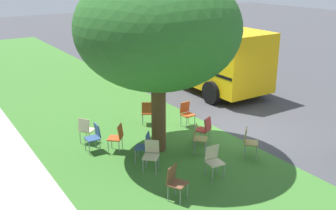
{
  "coord_description": "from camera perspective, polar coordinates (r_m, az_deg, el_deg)",
  "views": [
    {
      "loc": [
        -9.39,
        8.75,
        5.34
      ],
      "look_at": [
        1.03,
        1.97,
        1.05
      ],
      "focal_mm": 42.41,
      "sensor_mm": 36.0,
      "label": 1
    }
  ],
  "objects": [
    {
      "name": "chair_11",
      "position": [
        14.06,
        2.7,
        -1.04
      ],
      "size": [
        0.44,
        0.44,
        0.88
      ],
      "color": "#C64C1E",
      "rests_on": "ground"
    },
    {
      "name": "chair_7",
      "position": [
        9.7,
        1.05,
        -10.76
      ],
      "size": [
        0.56,
        0.55,
        0.88
      ],
      "color": "brown",
      "rests_on": "ground"
    },
    {
      "name": "chair_1",
      "position": [
        12.19,
        -7.31,
        -4.44
      ],
      "size": [
        0.59,
        0.59,
        0.88
      ],
      "color": "#C64C1E",
      "rests_on": "ground"
    },
    {
      "name": "chair_0",
      "position": [
        12.03,
        11.53,
        -4.99
      ],
      "size": [
        0.59,
        0.59,
        0.88
      ],
      "color": "olive",
      "rests_on": "ground"
    },
    {
      "name": "school_bus",
      "position": [
        20.02,
        1.95,
        8.72
      ],
      "size": [
        10.4,
        2.8,
        2.88
      ],
      "color": "yellow",
      "rests_on": "ground"
    },
    {
      "name": "chair_2",
      "position": [
        12.9,
        -11.7,
        -3.32
      ],
      "size": [
        0.58,
        0.58,
        0.88
      ],
      "color": "beige",
      "rests_on": "ground"
    },
    {
      "name": "chair_4",
      "position": [
        11.51,
        -3.36,
        -5.76
      ],
      "size": [
        0.59,
        0.59,
        0.88
      ],
      "color": "#335184",
      "rests_on": "ground"
    },
    {
      "name": "chair_5",
      "position": [
        12.09,
        4.36,
        -4.52
      ],
      "size": [
        0.59,
        0.59,
        0.88
      ],
      "color": "olive",
      "rests_on": "ground"
    },
    {
      "name": "street_tree",
      "position": [
        11.35,
        -1.46,
        10.84
      ],
      "size": [
        4.74,
        4.74,
        5.49
      ],
      "color": "brown",
      "rests_on": "ground"
    },
    {
      "name": "chair_8",
      "position": [
        12.32,
        -10.55,
        -4.34
      ],
      "size": [
        0.44,
        0.44,
        0.88
      ],
      "color": "#335184",
      "rests_on": "ground"
    },
    {
      "name": "chair_9",
      "position": [
        11.02,
        -2.43,
        -6.93
      ],
      "size": [
        0.59,
        0.59,
        0.88
      ],
      "color": "beige",
      "rests_on": "ground"
    },
    {
      "name": "chair_10",
      "position": [
        14.16,
        -2.96,
        -0.89
      ],
      "size": [
        0.57,
        0.57,
        0.88
      ],
      "color": "#C64C1E",
      "rests_on": "ground"
    },
    {
      "name": "chair_6",
      "position": [
        10.76,
        6.59,
        -7.73
      ],
      "size": [
        0.47,
        0.46,
        0.88
      ],
      "color": "beige",
      "rests_on": "ground"
    },
    {
      "name": "chair_3",
      "position": [
        12.72,
        5.3,
        -3.33
      ],
      "size": [
        0.56,
        0.55,
        0.88
      ],
      "color": "#B7332D",
      "rests_on": "ground"
    },
    {
      "name": "ground",
      "position": [
        13.9,
        9.17,
        -3.81
      ],
      "size": [
        80.0,
        80.0,
        0.0
      ],
      "primitive_type": "plane",
      "color": "#424247"
    },
    {
      "name": "grass_verge",
      "position": [
        12.15,
        -2.24,
        -7.04
      ],
      "size": [
        48.0,
        6.0,
        0.01
      ],
      "primitive_type": "cube",
      "color": "#3D752D",
      "rests_on": "ground"
    },
    {
      "name": "sidewalk_strip",
      "position": [
        10.86,
        -23.04,
        -12.07
      ],
      "size": [
        48.0,
        2.8,
        0.01
      ],
      "primitive_type": "cube",
      "color": "#ADA89E",
      "rests_on": "ground"
    }
  ]
}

